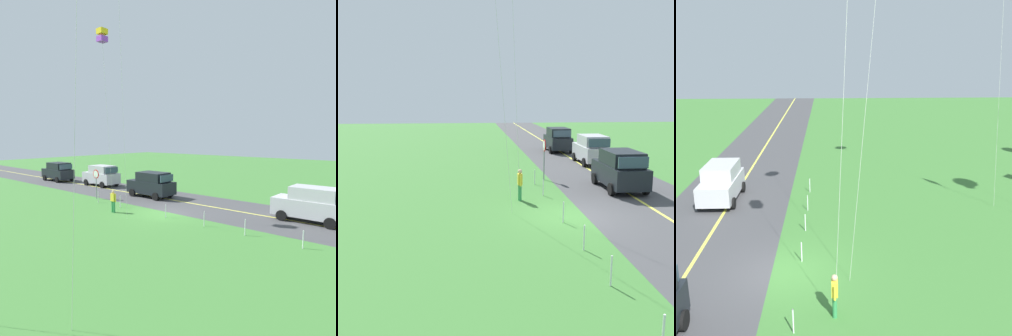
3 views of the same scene
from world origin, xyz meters
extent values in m
cube|color=#3D7533|center=(0.00, 0.00, -0.05)|extent=(120.00, 120.00, 0.10)
cube|color=#424244|center=(0.00, -4.00, 0.00)|extent=(120.00, 7.00, 0.00)
cube|color=#E5E04C|center=(0.00, -4.00, 0.01)|extent=(120.00, 0.16, 0.00)
cube|color=black|center=(4.83, -3.87, 0.89)|extent=(4.40, 1.90, 1.10)
cube|color=black|center=(4.58, -3.87, 1.84)|extent=(2.73, 1.75, 0.80)
cube|color=#334756|center=(5.67, -3.87, 1.84)|extent=(0.10, 1.62, 0.64)
cube|color=#334756|center=(2.96, -3.87, 1.84)|extent=(0.10, 1.62, 0.60)
cylinder|color=black|center=(6.26, -2.92, 0.34)|extent=(0.68, 0.22, 0.68)
cylinder|color=black|center=(6.26, -4.82, 0.34)|extent=(0.68, 0.22, 0.68)
cylinder|color=black|center=(3.40, -2.92, 0.34)|extent=(0.68, 0.22, 0.68)
cylinder|color=black|center=(3.40, -4.82, 0.34)|extent=(0.68, 0.22, 0.68)
cube|color=#B7B7BC|center=(-8.46, -4.55, 0.89)|extent=(4.40, 1.90, 1.10)
cube|color=#B7B7BC|center=(-8.71, -4.55, 1.84)|extent=(2.73, 1.75, 0.80)
cube|color=#334756|center=(-7.63, -4.55, 1.84)|extent=(0.10, 1.62, 0.64)
cylinder|color=black|center=(-7.03, -3.60, 0.34)|extent=(0.68, 0.22, 0.68)
cylinder|color=black|center=(-7.03, -5.50, 0.34)|extent=(0.68, 0.22, 0.68)
cylinder|color=black|center=(-9.89, -3.60, 0.34)|extent=(0.68, 0.22, 0.68)
cube|color=#B7B7BC|center=(13.40, -4.89, 0.89)|extent=(4.40, 1.90, 1.10)
cube|color=#B7B7BC|center=(13.15, -4.89, 1.84)|extent=(2.73, 1.75, 0.80)
cube|color=#334756|center=(14.24, -4.89, 1.84)|extent=(0.10, 1.62, 0.64)
cube|color=#334756|center=(11.53, -4.89, 1.84)|extent=(0.10, 1.62, 0.60)
cylinder|color=black|center=(14.83, -3.94, 0.34)|extent=(0.68, 0.22, 0.68)
cylinder|color=black|center=(14.83, -5.84, 0.34)|extent=(0.68, 0.22, 0.68)
cylinder|color=black|center=(11.97, -3.94, 0.34)|extent=(0.68, 0.22, 0.68)
cylinder|color=black|center=(11.97, -5.84, 0.34)|extent=(0.68, 0.22, 0.68)
cube|color=black|center=(20.47, -3.79, 0.89)|extent=(4.40, 1.90, 1.10)
cube|color=black|center=(20.22, -3.79, 1.84)|extent=(2.73, 1.75, 0.80)
cube|color=#334756|center=(21.30, -3.79, 1.84)|extent=(0.10, 1.61, 0.64)
cube|color=#334756|center=(18.60, -3.79, 1.84)|extent=(0.10, 1.61, 0.60)
cylinder|color=black|center=(21.90, -2.84, 0.34)|extent=(0.68, 0.22, 0.68)
cylinder|color=black|center=(21.90, -4.74, 0.34)|extent=(0.68, 0.22, 0.68)
cylinder|color=black|center=(19.04, -2.84, 0.34)|extent=(0.68, 0.22, 0.68)
cylinder|color=black|center=(19.04, -4.74, 0.34)|extent=(0.68, 0.22, 0.68)
cylinder|color=gray|center=(7.78, -0.10, 1.05)|extent=(0.08, 0.08, 2.10)
cylinder|color=red|center=(7.78, -0.10, 2.18)|extent=(0.76, 0.04, 0.76)
cylinder|color=white|center=(7.78, -0.07, 2.18)|extent=(0.62, 0.01, 0.62)
cylinder|color=#338C4C|center=(2.81, 2.06, 0.41)|extent=(0.16, 0.16, 0.82)
cylinder|color=#338C4C|center=(2.99, 2.06, 0.41)|extent=(0.16, 0.16, 0.82)
cube|color=yellow|center=(2.90, 2.06, 1.10)|extent=(0.36, 0.22, 0.56)
cylinder|color=yellow|center=(2.66, 2.06, 1.05)|extent=(0.10, 0.10, 0.52)
cylinder|color=yellow|center=(3.14, 2.06, 1.05)|extent=(0.10, 0.10, 0.52)
sphere|color=#D8AD84|center=(2.90, 2.06, 1.49)|extent=(0.22, 0.22, 0.22)
cylinder|color=silver|center=(3.03, 2.30, 6.07)|extent=(0.27, 0.49, 12.15)
cube|color=yellow|center=(3.15, 2.53, 12.40)|extent=(0.56, 0.56, 0.36)
cube|color=purple|center=(3.15, 2.53, 11.90)|extent=(0.56, 0.56, 0.36)
cylinder|color=silver|center=(-6.42, 10.85, 8.75)|extent=(0.74, 1.40, 17.50)
cylinder|color=silver|center=(0.29, 3.32, 7.57)|extent=(0.92, 1.28, 15.14)
cylinder|color=silver|center=(-9.69, 0.70, 0.45)|extent=(0.05, 0.05, 0.90)
cylinder|color=silver|center=(-6.63, 0.70, 0.45)|extent=(0.05, 0.05, 0.90)
cylinder|color=silver|center=(-3.95, 0.70, 0.45)|extent=(0.05, 0.05, 0.90)
cylinder|color=silver|center=(-0.87, 0.70, 0.45)|extent=(0.05, 0.05, 0.90)
cylinder|color=silver|center=(3.73, 0.70, 0.45)|extent=(0.05, 0.05, 0.90)
cylinder|color=silver|center=(3.73, 0.70, 0.45)|extent=(0.05, 0.05, 0.90)
cylinder|color=silver|center=(6.46, 0.70, 0.45)|extent=(0.05, 0.05, 0.90)
camera|label=1|loc=(-14.13, 16.00, 5.42)|focal=33.07mm
camera|label=2|loc=(-16.89, 4.63, 5.31)|focal=43.13mm
camera|label=3|loc=(14.88, 1.88, 8.91)|focal=43.31mm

